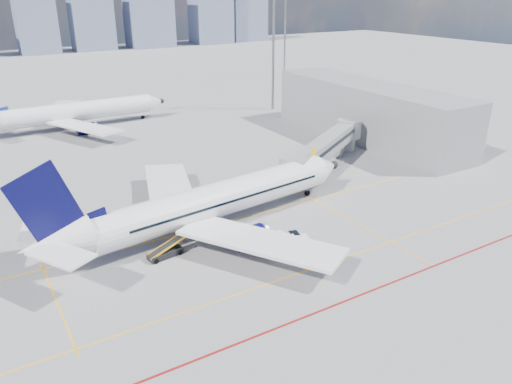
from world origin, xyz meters
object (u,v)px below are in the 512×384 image
baggage_tug (296,239)px  second_aircraft (71,113)px  main_aircraft (207,203)px  cargo_dolly (273,243)px  belt_loader (166,252)px  ramp_worker (293,241)px

baggage_tug → second_aircraft: bearing=113.2°
main_aircraft → cargo_dolly: bearing=-75.2°
cargo_dolly → belt_loader: bearing=142.7°
ramp_worker → cargo_dolly: bearing=114.6°
second_aircraft → baggage_tug: 63.33m
main_aircraft → ramp_worker: size_ratio=24.33×
second_aircraft → belt_loader: 57.55m
main_aircraft → baggage_tug: bearing=-60.6°
second_aircraft → baggage_tug: bearing=-82.4°
baggage_tug → belt_loader: size_ratio=0.47×
cargo_dolly → ramp_worker: (2.30, -0.32, -0.17)m
main_aircraft → second_aircraft: (-3.48, 53.82, 0.01)m
belt_loader → ramp_worker: (12.41, -5.37, 0.30)m
ramp_worker → baggage_tug: bearing=-36.1°
second_aircraft → ramp_worker: (9.24, -62.76, -2.36)m
baggage_tug → cargo_dolly: bearing=-167.0°
baggage_tug → belt_loader: (-13.09, 5.10, -0.20)m
baggage_tug → ramp_worker: ramp_worker is taller
baggage_tug → ramp_worker: size_ratio=1.48×
baggage_tug → main_aircraft: bearing=140.7°
second_aircraft → baggage_tug: (9.92, -62.50, -2.45)m
second_aircraft → main_aircraft: bearing=-87.7°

